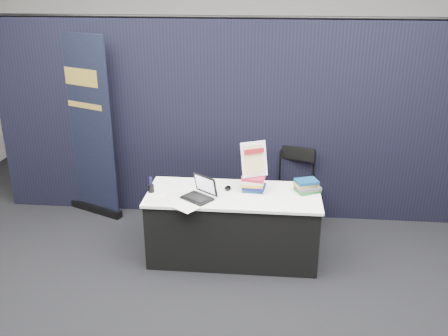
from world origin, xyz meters
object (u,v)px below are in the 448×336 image
laptop (198,193)px  info_sign (254,160)px  display_table (233,225)px  pullup_banner (84,137)px  stacking_chair (297,185)px  book_stack_tall (253,184)px  book_stack_short (307,186)px

laptop → info_sign: 0.68m
laptop → info_sign: (0.56, 0.26, 0.28)m
display_table → pullup_banner: bearing=153.7°
info_sign → stacking_chair: 1.01m
book_stack_tall → book_stack_short: size_ratio=0.87×
laptop → book_stack_tall: (0.56, 0.23, 0.02)m
display_table → info_sign: info_sign is taller
info_sign → display_table: bearing=-172.9°
laptop → book_stack_tall: laptop is taller
book_stack_tall → book_stack_short: bearing=3.6°
laptop → book_stack_short: bearing=49.6°
pullup_banner → laptop: bearing=-10.5°
display_table → laptop: (-0.36, -0.14, 0.43)m
laptop → pullup_banner: 1.91m
book_stack_short → stacking_chair: (-0.06, 0.67, -0.29)m
pullup_banner → book_stack_short: bearing=7.2°
display_table → stacking_chair: (0.70, 0.80, 0.15)m
book_stack_tall → pullup_banner: (-2.12, 0.85, 0.17)m
book_stack_tall → info_sign: 0.26m
book_stack_tall → stacking_chair: bearing=54.9°
book_stack_tall → stacking_chair: stacking_chair is taller
display_table → pullup_banner: size_ratio=0.80×
display_table → book_stack_tall: book_stack_tall is taller
display_table → stacking_chair: stacking_chair is taller
display_table → laptop: 0.57m
display_table → pullup_banner: pullup_banner is taller
info_sign → pullup_banner: (-2.12, 0.82, -0.09)m
display_table → info_sign: (0.20, 0.12, 0.71)m
display_table → book_stack_short: 0.89m
laptop → info_sign: info_sign is taller
book_stack_tall → book_stack_short: 0.56m
stacking_chair → info_sign: bearing=-108.1°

